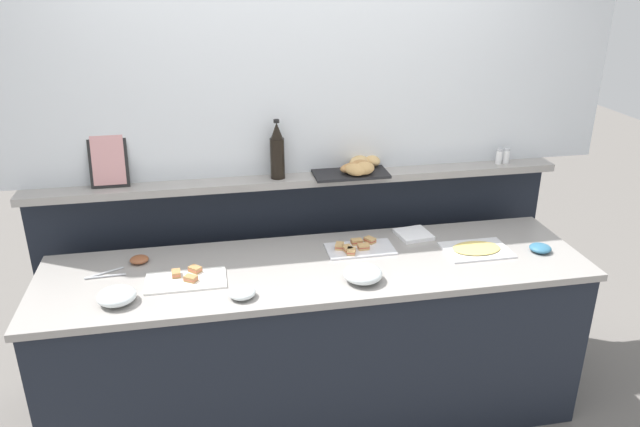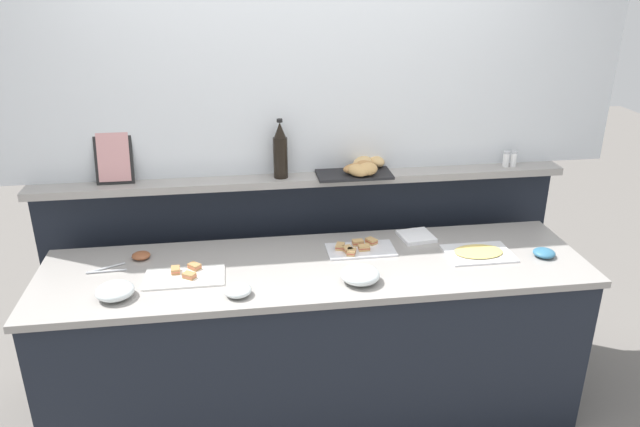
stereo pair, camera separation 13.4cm
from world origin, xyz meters
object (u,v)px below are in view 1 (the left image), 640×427
at_px(glass_bowl_medium, 242,293).
at_px(condiment_bowl_teal, 540,248).
at_px(condiment_bowl_dark, 139,260).
at_px(cold_cuts_platter, 477,250).
at_px(pepper_shaker, 506,156).
at_px(sandwich_platter_front, 186,279).
at_px(napkin_stack, 414,234).
at_px(sandwich_platter_rear, 358,248).
at_px(wine_bottle_dark, 277,152).
at_px(bread_basket, 358,167).
at_px(serving_tongs, 104,275).
at_px(glass_bowl_small, 117,297).
at_px(glass_bowl_large, 363,274).
at_px(framed_picture, 108,160).
at_px(salt_shaker, 499,156).

height_order(glass_bowl_medium, condiment_bowl_teal, glass_bowl_medium).
bearing_deg(condiment_bowl_dark, glass_bowl_medium, -42.36).
relative_size(cold_cuts_platter, pepper_shaker, 3.83).
bearing_deg(sandwich_platter_front, napkin_stack, 12.74).
distance_m(sandwich_platter_rear, wine_bottle_dark, 0.65).
xyz_separation_m(sandwich_platter_front, glass_bowl_medium, (0.24, -0.20, 0.01)).
bearing_deg(pepper_shaker, condiment_bowl_teal, -93.79).
bearing_deg(glass_bowl_medium, condiment_bowl_dark, 137.64).
bearing_deg(napkin_stack, bread_basket, 142.13).
bearing_deg(sandwich_platter_rear, wine_bottle_dark, 138.09).
relative_size(condiment_bowl_dark, pepper_shaker, 1.05).
relative_size(serving_tongs, pepper_shaker, 2.15).
relative_size(wine_bottle_dark, bread_basket, 0.79).
bearing_deg(glass_bowl_medium, glass_bowl_small, 173.99).
relative_size(cold_cuts_platter, serving_tongs, 1.78).
bearing_deg(wine_bottle_dark, glass_bowl_large, -64.69).
xyz_separation_m(sandwich_platter_rear, cold_cuts_platter, (0.59, -0.13, -0.00)).
xyz_separation_m(serving_tongs, bread_basket, (1.31, 0.35, 0.33)).
relative_size(condiment_bowl_dark, serving_tongs, 0.49).
xyz_separation_m(cold_cuts_platter, framed_picture, (-1.81, 0.50, 0.43)).
relative_size(cold_cuts_platter, condiment_bowl_teal, 3.06).
height_order(serving_tongs, napkin_stack, napkin_stack).
bearing_deg(glass_bowl_large, serving_tongs, 166.87).
relative_size(condiment_bowl_teal, condiment_bowl_dark, 1.20).
bearing_deg(condiment_bowl_teal, framed_picture, 165.15).
bearing_deg(condiment_bowl_dark, napkin_stack, 1.55).
height_order(sandwich_platter_rear, condiment_bowl_teal, condiment_bowl_teal).
bearing_deg(wine_bottle_dark, condiment_bowl_teal, -22.30).
bearing_deg(glass_bowl_large, sandwich_platter_rear, 79.49).
xyz_separation_m(serving_tongs, salt_shaker, (2.14, 0.37, 0.34)).
bearing_deg(sandwich_platter_rear, salt_shaker, 20.24).
bearing_deg(serving_tongs, glass_bowl_medium, -27.16).
bearing_deg(glass_bowl_small, wine_bottle_dark, 38.74).
height_order(pepper_shaker, bread_basket, pepper_shaker).
xyz_separation_m(sandwich_platter_rear, glass_bowl_small, (-1.15, -0.31, 0.02)).
relative_size(cold_cuts_platter, glass_bowl_large, 1.82).
distance_m(glass_bowl_small, wine_bottle_dark, 1.09).
bearing_deg(glass_bowl_small, framed_picture, 95.43).
bearing_deg(glass_bowl_small, pepper_shaker, 16.92).
bearing_deg(glass_bowl_medium, framed_picture, 129.29).
bearing_deg(glass_bowl_small, sandwich_platter_front, 25.96).
bearing_deg(condiment_bowl_dark, sandwich_platter_rear, -3.52).
distance_m(sandwich_platter_front, napkin_stack, 1.23).
bearing_deg(cold_cuts_platter, sandwich_platter_front, -178.61).
bearing_deg(bread_basket, condiment_bowl_teal, -31.12).
relative_size(glass_bowl_large, condiment_bowl_dark, 2.01).
relative_size(sandwich_platter_rear, glass_bowl_medium, 2.87).
xyz_separation_m(glass_bowl_large, condiment_bowl_teal, (0.96, 0.12, -0.01)).
distance_m(cold_cuts_platter, bread_basket, 0.76).
xyz_separation_m(serving_tongs, wine_bottle_dark, (0.88, 0.37, 0.44)).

